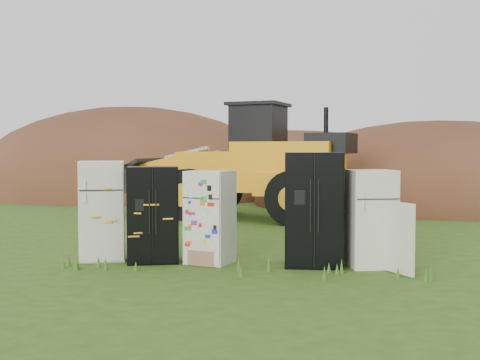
{
  "coord_description": "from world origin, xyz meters",
  "views": [
    {
      "loc": [
        1.46,
        -10.31,
        2.01
      ],
      "look_at": [
        -0.25,
        2.0,
        1.36
      ],
      "focal_mm": 45.0,
      "sensor_mm": 36.0,
      "label": 1
    }
  ],
  "objects": [
    {
      "name": "ground",
      "position": [
        0.0,
        0.0,
        0.0
      ],
      "size": [
        120.0,
        120.0,
        0.0
      ],
      "primitive_type": "plane",
      "color": "#305316",
      "rests_on": "ground"
    },
    {
      "name": "wheel_loader",
      "position": [
        -1.18,
        6.97,
        1.65
      ],
      "size": [
        7.3,
        4.39,
        3.3
      ],
      "primitive_type": null,
      "rotation": [
        0.0,
        0.0,
        -0.25
      ],
      "color": "orange",
      "rests_on": "ground"
    },
    {
      "name": "fridge_sticker",
      "position": [
        -0.5,
        -0.02,
        0.81
      ],
      "size": [
        0.88,
        0.84,
        1.62
      ],
      "primitive_type": null,
      "rotation": [
        0.0,
        0.0,
        -0.27
      ],
      "color": "white",
      "rests_on": "ground"
    },
    {
      "name": "dirt_mound_left",
      "position": [
        -6.94,
        14.99,
        0.0
      ],
      "size": [
        14.43,
        10.82,
        7.66
      ],
      "primitive_type": "ellipsoid",
      "color": "#4F2A19",
      "rests_on": "ground"
    },
    {
      "name": "fridge_black_right",
      "position": [
        1.31,
        0.01,
        0.97
      ],
      "size": [
        1.0,
        0.84,
        1.94
      ],
      "primitive_type": null,
      "rotation": [
        0.0,
        0.0,
        0.03
      ],
      "color": "black",
      "rests_on": "ground"
    },
    {
      "name": "fridge_leftmost",
      "position": [
        -2.5,
        0.04,
        0.89
      ],
      "size": [
        1.0,
        0.98,
        1.78
      ],
      "primitive_type": null,
      "rotation": [
        0.0,
        0.0,
        0.34
      ],
      "color": "white",
      "rests_on": "ground"
    },
    {
      "name": "fridge_open_door",
      "position": [
        2.27,
        0.02,
        0.82
      ],
      "size": [
        0.88,
        0.84,
        1.65
      ],
      "primitive_type": null,
      "rotation": [
        0.0,
        0.0,
        0.23
      ],
      "color": "white",
      "rests_on": "ground"
    },
    {
      "name": "dirt_mound_right",
      "position": [
        5.46,
        11.69,
        0.0
      ],
      "size": [
        13.09,
        9.6,
        6.01
      ],
      "primitive_type": "ellipsoid",
      "color": "#4F2A19",
      "rests_on": "ground"
    },
    {
      "name": "dirt_mound_back",
      "position": [
        -0.53,
        18.81,
        0.0
      ],
      "size": [
        18.63,
        12.42,
        5.81
      ],
      "primitive_type": "ellipsoid",
      "color": "#4F2A19",
      "rests_on": "ground"
    },
    {
      "name": "fridge_black_side",
      "position": [
        -1.52,
        -0.04,
        0.85
      ],
      "size": [
        1.03,
        0.9,
        1.69
      ],
      "primitive_type": null,
      "rotation": [
        0.0,
        0.0,
        0.26
      ],
      "color": "black",
      "rests_on": "ground"
    }
  ]
}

